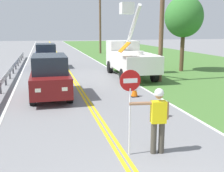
% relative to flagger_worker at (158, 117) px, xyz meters
% --- Properties ---
extents(grass_verge_right, '(16.00, 110.00, 0.01)m').
position_rel_flagger_worker_xyz_m(grass_verge_right, '(10.63, 16.81, -1.04)').
color(grass_verge_right, '#477533').
rests_on(grass_verge_right, ground).
extents(centerline_yellow_left, '(0.11, 110.00, 0.01)m').
position_rel_flagger_worker_xyz_m(centerline_yellow_left, '(-1.06, 16.81, -1.04)').
color(centerline_yellow_left, yellow).
rests_on(centerline_yellow_left, ground).
extents(centerline_yellow_right, '(0.11, 110.00, 0.01)m').
position_rel_flagger_worker_xyz_m(centerline_yellow_right, '(-0.88, 16.81, -1.04)').
color(centerline_yellow_right, yellow).
rests_on(centerline_yellow_right, ground).
extents(edge_line_right, '(0.12, 110.00, 0.01)m').
position_rel_flagger_worker_xyz_m(edge_line_right, '(2.63, 16.81, -1.04)').
color(edge_line_right, silver).
rests_on(edge_line_right, ground).
extents(edge_line_left, '(0.12, 110.00, 0.01)m').
position_rel_flagger_worker_xyz_m(edge_line_left, '(-4.57, 16.81, -1.04)').
color(edge_line_left, silver).
rests_on(edge_line_left, ground).
extents(flagger_worker, '(1.08, 0.30, 1.83)m').
position_rel_flagger_worker_xyz_m(flagger_worker, '(0.00, 0.00, 0.00)').
color(flagger_worker, '#474238').
rests_on(flagger_worker, ground).
extents(stop_sign_paddle, '(0.56, 0.04, 2.33)m').
position_rel_flagger_worker_xyz_m(stop_sign_paddle, '(-0.76, 0.10, 0.66)').
color(stop_sign_paddle, silver).
rests_on(stop_sign_paddle, ground).
extents(utility_bucket_truck, '(2.92, 6.90, 5.21)m').
position_rel_flagger_worker_xyz_m(utility_bucket_truck, '(3.08, 12.26, 0.36)').
color(utility_bucket_truck, white).
rests_on(utility_bucket_truck, ground).
extents(oncoming_suv_nearest, '(1.95, 4.62, 2.10)m').
position_rel_flagger_worker_xyz_m(oncoming_suv_nearest, '(-2.62, 7.29, 0.01)').
color(oncoming_suv_nearest, maroon).
rests_on(oncoming_suv_nearest, ground).
extents(oncoming_suv_second, '(1.94, 4.62, 2.10)m').
position_rel_flagger_worker_xyz_m(oncoming_suv_second, '(-2.64, 18.21, 0.01)').
color(oncoming_suv_second, navy).
rests_on(oncoming_suv_second, ground).
extents(utility_pole_near, '(1.80, 0.28, 7.87)m').
position_rel_flagger_worker_xyz_m(utility_pole_near, '(4.42, 9.76, 3.07)').
color(utility_pole_near, brown).
rests_on(utility_pole_near, ground).
extents(utility_pole_mid, '(1.80, 0.28, 8.50)m').
position_rel_flagger_worker_xyz_m(utility_pole_mid, '(4.98, 31.30, 3.39)').
color(utility_pole_mid, brown).
rests_on(utility_pole_mid, ground).
extents(traffic_cone_lead, '(0.40, 0.40, 0.70)m').
position_rel_flagger_worker_xyz_m(traffic_cone_lead, '(1.48, 2.90, -0.71)').
color(traffic_cone_lead, orange).
rests_on(traffic_cone_lead, ground).
extents(traffic_cone_mid, '(0.40, 0.40, 0.70)m').
position_rel_flagger_worker_xyz_m(traffic_cone_mid, '(1.49, 6.26, -0.71)').
color(traffic_cone_mid, orange).
rests_on(traffic_cone_mid, ground).
extents(guardrail_left_shoulder, '(0.10, 32.00, 0.71)m').
position_rel_flagger_worker_xyz_m(guardrail_left_shoulder, '(-5.17, 12.00, -0.53)').
color(guardrail_left_shoulder, '#9EA0A3').
rests_on(guardrail_left_shoulder, ground).
extents(roadside_tree_verge, '(3.00, 3.00, 5.90)m').
position_rel_flagger_worker_xyz_m(roadside_tree_verge, '(7.94, 13.45, 3.22)').
color(roadside_tree_verge, brown).
rests_on(roadside_tree_verge, ground).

